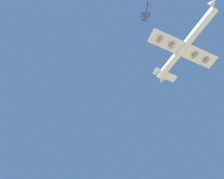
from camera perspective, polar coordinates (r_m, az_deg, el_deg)
carrier_jet at (r=166.21m, az=21.69°, el=12.14°), size 73.75×59.41×20.71m
chase_jet_left_wing at (r=160.67m, az=10.72°, el=22.90°), size 15.26×8.45×4.00m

